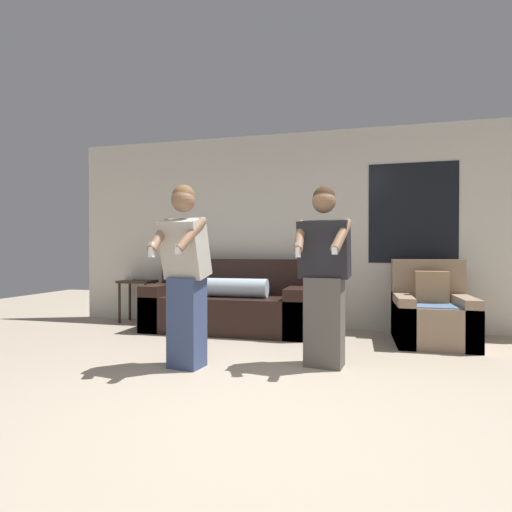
% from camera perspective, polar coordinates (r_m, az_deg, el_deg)
% --- Properties ---
extents(ground_plane, '(14.00, 14.00, 0.00)m').
position_cam_1_polar(ground_plane, '(2.72, -0.12, -22.03)').
color(ground_plane, tan).
extents(wall_back, '(6.97, 0.07, 2.70)m').
position_cam_1_polar(wall_back, '(5.59, 7.81, 3.76)').
color(wall_back, beige).
rests_on(wall_back, ground_plane).
extents(couch, '(2.16, 0.90, 0.94)m').
position_cam_1_polar(couch, '(5.37, -3.82, -7.03)').
color(couch, black).
rests_on(couch, ground_plane).
extents(armchair, '(0.82, 0.89, 0.95)m').
position_cam_1_polar(armchair, '(5.06, 23.80, -7.72)').
color(armchair, '#937A60').
rests_on(armchair, ground_plane).
extents(side_table, '(0.50, 0.36, 0.77)m').
position_cam_1_polar(side_table, '(6.18, -16.62, -4.39)').
color(side_table, '#332319').
rests_on(side_table, ground_plane).
extents(person_left, '(0.44, 0.55, 1.65)m').
position_cam_1_polar(person_left, '(3.64, -10.10, -2.59)').
color(person_left, '#384770').
rests_on(person_left, ground_plane).
extents(person_right, '(0.51, 0.53, 1.64)m').
position_cam_1_polar(person_right, '(3.69, 9.70, -2.87)').
color(person_right, '#56514C').
rests_on(person_right, ground_plane).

